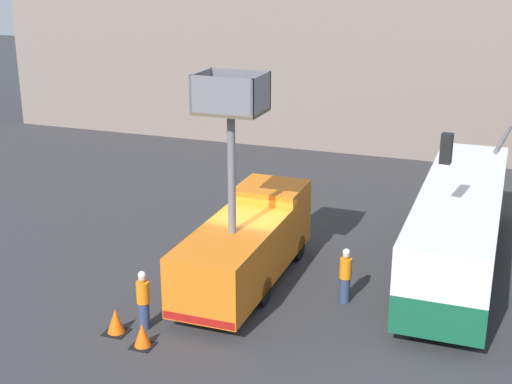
% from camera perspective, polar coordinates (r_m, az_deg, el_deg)
% --- Properties ---
extents(ground_plane, '(120.00, 120.00, 0.00)m').
position_cam_1_polar(ground_plane, '(24.31, -0.25, -6.78)').
color(ground_plane, '#333335').
extents(building_backdrop_far, '(44.00, 10.00, 13.31)m').
position_cam_1_polar(building_backdrop_far, '(43.00, 10.08, 13.23)').
color(building_backdrop_far, gray).
rests_on(building_backdrop_far, ground_plane).
extents(utility_truck, '(2.28, 7.41, 7.16)m').
position_cam_1_polar(utility_truck, '(23.24, -0.74, -3.90)').
color(utility_truck, orange).
rests_on(utility_truck, ground_plane).
extents(city_bus, '(2.60, 11.96, 2.97)m').
position_cam_1_polar(city_bus, '(25.19, 15.95, -2.28)').
color(city_bus, '#145638').
rests_on(city_bus, ground_plane).
extents(traffic_light_pole, '(3.34, 3.09, 5.74)m').
position_cam_1_polar(traffic_light_pole, '(21.64, 19.78, -0.09)').
color(traffic_light_pole, slate).
rests_on(traffic_light_pole, ground_plane).
extents(road_worker_near_truck, '(0.38, 0.38, 1.82)m').
position_cam_1_polar(road_worker_near_truck, '(21.01, -9.01, -8.54)').
color(road_worker_near_truck, navy).
rests_on(road_worker_near_truck, ground_plane).
extents(road_worker_directing, '(0.38, 0.38, 1.80)m').
position_cam_1_polar(road_worker_directing, '(22.44, 7.17, -6.65)').
color(road_worker_directing, navy).
rests_on(road_worker_directing, ground_plane).
extents(traffic_cone_near_truck, '(0.62, 0.62, 0.70)m').
position_cam_1_polar(traffic_cone_near_truck, '(20.39, -9.08, -11.28)').
color(traffic_cone_near_truck, black).
rests_on(traffic_cone_near_truck, ground_plane).
extents(traffic_cone_mid_road, '(0.66, 0.66, 0.75)m').
position_cam_1_polar(traffic_cone_mid_road, '(21.17, -11.15, -10.13)').
color(traffic_cone_mid_road, black).
rests_on(traffic_cone_mid_road, ground_plane).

